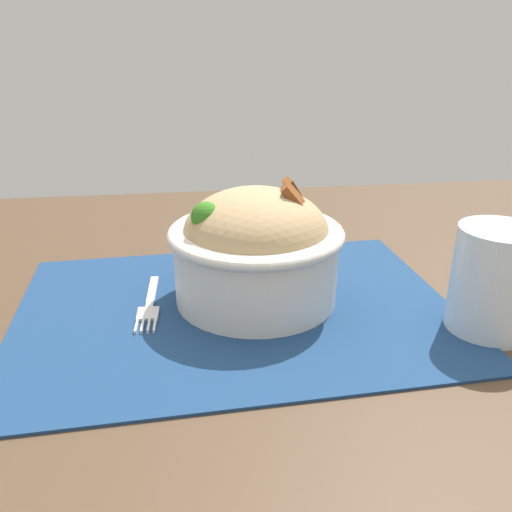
# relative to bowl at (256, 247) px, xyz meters

# --- Properties ---
(table) EXTENTS (1.38, 0.88, 0.74)m
(table) POSITION_rel_bowl_xyz_m (0.05, -0.01, -0.13)
(table) COLOR #4C3826
(table) RESTS_ON ground_plane
(placemat) EXTENTS (0.47, 0.35, 0.00)m
(placemat) POSITION_rel_bowl_xyz_m (0.02, 0.02, -0.06)
(placemat) COLOR navy
(placemat) RESTS_ON table
(bowl) EXTENTS (0.20, 0.20, 0.13)m
(bowl) POSITION_rel_bowl_xyz_m (0.00, 0.00, 0.00)
(bowl) COLOR silver
(bowl) RESTS_ON placemat
(fork) EXTENTS (0.02, 0.13, 0.00)m
(fork) POSITION_rel_bowl_xyz_m (0.12, 0.00, -0.06)
(fork) COLOR silver
(fork) RESTS_ON placemat
(drinking_glass) EXTENTS (0.08, 0.08, 0.11)m
(drinking_glass) POSITION_rel_bowl_xyz_m (-0.22, 0.09, -0.02)
(drinking_glass) COLOR silver
(drinking_glass) RESTS_ON table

